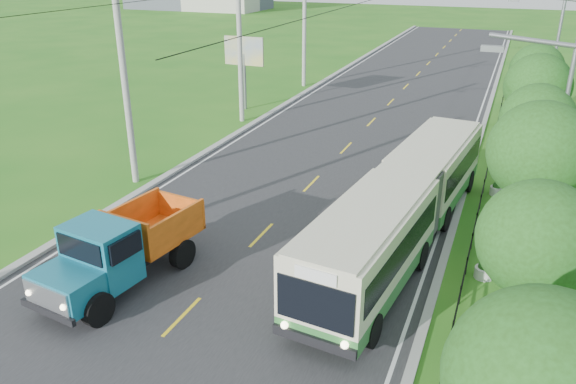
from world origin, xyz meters
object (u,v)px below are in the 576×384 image
Objects in this scene: pole_far at (305,25)px; planter_near at (484,271)px; planter_far at (505,141)px; tree_fourth at (538,124)px; pole_mid at (240,45)px; tree_second at (540,244)px; billboard_left at (244,56)px; streetlight_far at (553,49)px; planter_mid at (497,189)px; tree_fifth at (538,90)px; tree_third at (541,157)px; pole_near at (125,80)px; bus at (405,202)px; tree_back at (537,73)px; dump_truck at (121,246)px; streetlight_mid at (563,97)px.

pole_far is 14.93× the size of planter_near.
planter_far is (16.86, -11.00, -4.81)m from pole_far.
pole_far is 1.85× the size of tree_fourth.
pole_far is at bearing 133.85° from tree_fourth.
tree_fourth is at bearing -20.74° from pole_mid.
tree_fourth is at bearing 90.00° from tree_second.
tree_second is 1.02× the size of billboard_left.
streetlight_far reaches higher than tree_second.
tree_fifth is at bearing 78.44° from planter_mid.
tree_fifth is at bearing -35.36° from pole_far.
tree_third is at bearing 90.00° from tree_second.
pole_near is 14.93× the size of planter_mid.
tree_second is 7.91× the size of planter_mid.
pole_far is at bearing 90.00° from pole_near.
bus is (-3.19, -6.60, 1.55)m from planter_mid.
tree_back is at bearing -112.92° from streetlight_far.
pole_far is 14.93× the size of planter_far.
billboard_left is at bearing 173.69° from planter_far.
bus reaches higher than planter_far.
dump_truck reaches higher than planter_near.
pole_mid is 17.56m from planter_far.
planter_near is 0.13× the size of billboard_left.
tree_fifth is 6.00m from tree_back.
tree_second is at bearing -48.48° from billboard_left.
streetlight_mid is 5.05m from planter_mid.
dump_truck is at bearing -73.98° from billboard_left.
streetlight_mid reaches higher than planter_far.
tree_third is at bearing -77.90° from planter_mid.
planter_near is (16.86, -27.00, -4.81)m from pole_far.
tree_fourth is 18.44m from dump_truck.
streetlight_far is at bearing 71.20° from planter_far.
planter_far is (16.86, 13.00, -4.81)m from pole_near.
tree_fourth reaches higher than planter_mid.
pole_mid reaches higher than planter_near.
tree_third reaches higher than tree_fourth.
pole_near reaches higher than streetlight_mid.
planter_near is at bearing -90.00° from planter_far.
streetlight_far is 13.54× the size of planter_mid.
tree_back is 19.35m from bus.
tree_fourth is 13.94m from streetlight_far.
tree_fifth is 0.90× the size of dump_truck.
tree_second is 12.00m from tree_fourth.
streetlight_far is (0.79, 1.86, 1.25)m from tree_back.
pole_mid is (0.00, 12.00, 0.00)m from pole_near.
billboard_left is at bearing 168.72° from tree_fifth.
planter_mid is at bearing -180.00° from streetlight_mid.
tree_fourth is 0.60× the size of streetlight_far.
planter_mid is at bearing 56.37° from dump_truck.
pole_mid is 22.25m from tree_third.
tree_back is at bearing 90.00° from tree_fourth.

